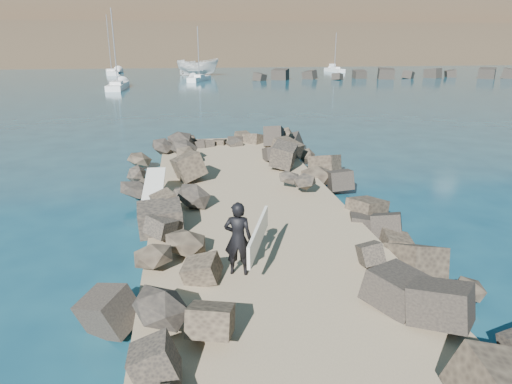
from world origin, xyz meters
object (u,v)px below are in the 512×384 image
at_px(surfer_with_board, 241,238).
at_px(sailboat_d, 335,70).
at_px(surfboard_resting, 154,190).
at_px(boat_imported, 198,67).

relative_size(surfer_with_board, sailboat_d, 0.28).
xyz_separation_m(surfer_with_board, sailboat_d, (27.14, 76.07, -1.10)).
xyz_separation_m(surfboard_resting, sailboat_d, (29.31, 71.02, -0.69)).
distance_m(boat_imported, sailboat_d, 26.27).
distance_m(surfboard_resting, boat_imported, 65.78).
bearing_deg(surfer_with_board, sailboat_d, 70.36).
distance_m(surfboard_resting, surfer_with_board, 5.52).
xyz_separation_m(surfboard_resting, surfer_with_board, (2.17, -5.05, 0.41)).
bearing_deg(sailboat_d, boat_imported, -168.27).
bearing_deg(surfboard_resting, surfer_with_board, -64.77).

